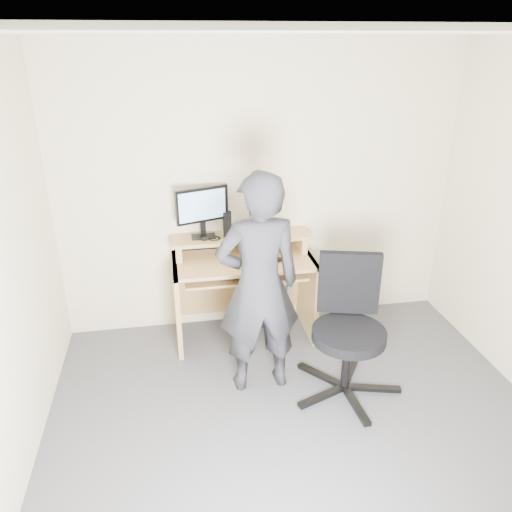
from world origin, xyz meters
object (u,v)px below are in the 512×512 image
object	(u,v)px
monitor	(202,208)
office_chair	(348,323)
desk	(242,277)
person	(259,286)

from	to	relation	value
monitor	office_chair	world-z (taller)	monitor
desk	person	size ratio (longest dim) A/B	0.71
desk	monitor	distance (m)	0.71
monitor	person	bearing A→B (deg)	-88.12
desk	office_chair	xyz separation A→B (m)	(0.65, -0.92, 0.01)
office_chair	person	distance (m)	0.72
desk	monitor	world-z (taller)	monitor
monitor	office_chair	bearing A→B (deg)	-64.65
monitor	person	distance (m)	0.97
office_chair	desk	bearing A→B (deg)	139.80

